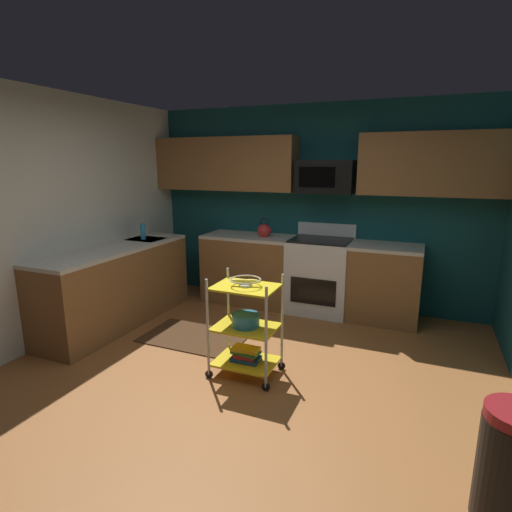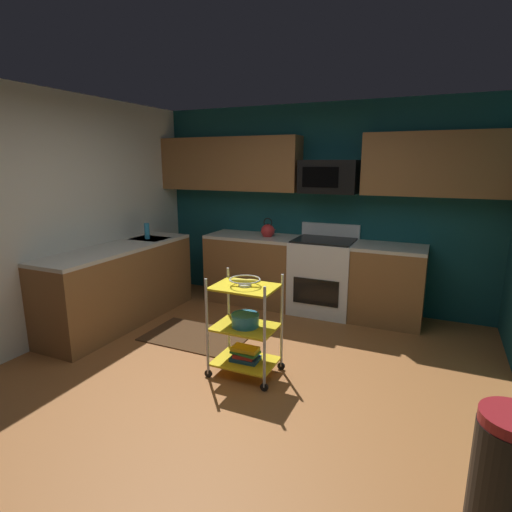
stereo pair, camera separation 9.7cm
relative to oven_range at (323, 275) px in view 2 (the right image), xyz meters
name	(u,v)px [view 2 (the right image)]	position (x,y,z in m)	size (l,w,h in m)	color
floor	(234,389)	(-0.19, -2.10, -0.50)	(4.40, 4.80, 0.04)	#995B2D
wall_back	(318,207)	(-0.19, 0.33, 0.82)	(4.52, 0.06, 2.60)	#14474C
wall_left	(34,221)	(-2.42, -2.10, 0.82)	(0.06, 4.80, 2.60)	silver
counter_run	(232,278)	(-1.01, -0.57, -0.01)	(3.59, 2.66, 0.92)	brown
oven_range	(323,275)	(0.00, 0.00, 0.00)	(0.76, 0.65, 1.10)	white
upper_cabinets	(312,164)	(-0.23, 0.13, 1.37)	(4.40, 0.33, 0.70)	brown
microwave	(329,177)	(0.00, 0.10, 1.22)	(0.70, 0.39, 0.40)	black
rolling_cart	(245,327)	(-0.20, -1.85, -0.02)	(0.61, 0.42, 0.91)	silver
fruit_bowl	(245,281)	(-0.20, -1.85, 0.40)	(0.27, 0.27, 0.07)	silver
mixing_bowl_large	(245,320)	(-0.20, -1.85, 0.04)	(0.25, 0.25, 0.11)	#338CBF
book_stack	(245,354)	(-0.20, -1.85, -0.29)	(0.26, 0.18, 0.13)	#1E4C8C
kettle	(268,231)	(-0.76, 0.00, 0.52)	(0.21, 0.18, 0.26)	red
dish_soap_bottle	(147,231)	(-2.10, -0.80, 0.54)	(0.06, 0.06, 0.20)	#2D8CBF
trash_can	(507,473)	(1.71, -2.73, -0.15)	(0.34, 0.42, 0.66)	black
floor_rug	(196,336)	(-1.04, -1.36, -0.47)	(1.10, 0.70, 0.01)	#472D19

